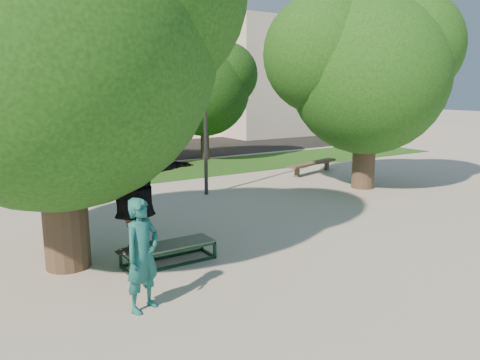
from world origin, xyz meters
TOP-DOWN VIEW (x-y plane):
  - ground at (0.00, 0.00)m, footprint 120.00×120.00m
  - grass_strip at (1.00, 9.50)m, footprint 30.00×4.00m
  - asphalt_strip at (0.00, 16.00)m, footprint 40.00×8.00m
  - tree_left at (-4.29, 1.09)m, footprint 6.96×5.95m
  - tree_right at (5.92, 3.08)m, footprint 6.24×5.33m
  - bg_tree_mid at (-1.08, 12.08)m, footprint 5.76×4.92m
  - bg_tree_right at (4.43, 11.57)m, footprint 5.04×4.31m
  - lamppost at (1.00, 5.00)m, footprint 0.25×0.15m
  - side_building at (18.00, 22.00)m, footprint 15.00×10.00m
  - grind_box at (-2.50, 0.14)m, footprint 1.80×0.60m
  - skater_rig at (-3.15, 0.14)m, footprint 2.35×0.72m
  - bystander at (-3.63, -1.45)m, footprint 0.76×0.66m
  - bench at (6.38, 6.00)m, footprint 2.91×1.14m
  - car_silver_a at (-3.50, 13.50)m, footprint 2.19×4.90m
  - car_dark at (-0.50, 14.47)m, footprint 2.16×4.51m
  - car_grey at (-1.73, 14.73)m, footprint 3.70×6.16m
  - car_silver_b at (1.44, 15.49)m, footprint 2.31×4.62m

SIDE VIEW (x-z plane):
  - ground at x=0.00m, z-range 0.00..0.00m
  - asphalt_strip at x=0.00m, z-range 0.00..0.01m
  - grass_strip at x=1.00m, z-range 0.00..0.02m
  - grind_box at x=-2.50m, z-range 0.00..0.38m
  - bench at x=6.38m, z-range 0.15..0.60m
  - car_silver_b at x=1.44m, z-range 0.00..1.29m
  - car_dark at x=-0.50m, z-range 0.00..1.43m
  - car_grey at x=-1.73m, z-range 0.00..1.60m
  - car_silver_a at x=-3.50m, z-range 0.00..1.64m
  - bystander at x=-3.63m, z-range 0.00..1.77m
  - skater_rig at x=-3.15m, z-range 0.41..2.38m
  - lamppost at x=1.00m, z-range 0.10..6.21m
  - bg_tree_right at x=4.43m, z-range 0.77..6.21m
  - side_building at x=18.00m, z-range 0.00..8.00m
  - bg_tree_mid at x=-1.08m, z-range 0.90..7.14m
  - tree_right at x=5.92m, z-range 0.84..7.35m
  - tree_left at x=-4.29m, z-range 0.86..7.98m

